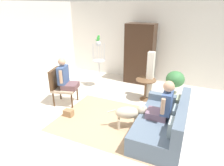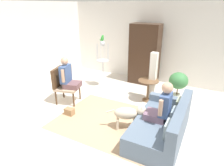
{
  "view_description": "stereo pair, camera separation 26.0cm",
  "coord_description": "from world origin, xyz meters",
  "views": [
    {
      "loc": [
        1.65,
        -3.69,
        2.58
      ],
      "look_at": [
        -0.08,
        0.07,
        0.91
      ],
      "focal_mm": 31.67,
      "sensor_mm": 36.0,
      "label": 1
    },
    {
      "loc": [
        1.88,
        -3.58,
        2.58
      ],
      "look_at": [
        -0.08,
        0.07,
        0.91
      ],
      "focal_mm": 31.67,
      "sensor_mm": 36.0,
      "label": 2
    }
  ],
  "objects": [
    {
      "name": "parrot",
      "position": [
        -1.28,
        1.67,
        1.6
      ],
      "size": [
        0.17,
        0.1,
        0.18
      ],
      "color": "green",
      "rests_on": "bird_cage_stand"
    },
    {
      "name": "area_rug",
      "position": [
        0.04,
        -0.07,
        0.0
      ],
      "size": [
        2.66,
        1.98,
        0.01
      ],
      "primitive_type": "cube",
      "color": "tan",
      "rests_on": "ground"
    },
    {
      "name": "couch",
      "position": [
        1.18,
        -0.08,
        0.28
      ],
      "size": [
        0.96,
        1.83,
        0.8
      ],
      "color": "slate",
      "rests_on": "ground"
    },
    {
      "name": "round_end_table",
      "position": [
        0.36,
        1.36,
        0.44
      ],
      "size": [
        0.56,
        0.56,
        0.62
      ],
      "color": "brown",
      "rests_on": "ground"
    },
    {
      "name": "armchair",
      "position": [
        -1.69,
        0.2,
        0.56
      ],
      "size": [
        0.74,
        0.7,
        0.98
      ],
      "color": "#4C331E",
      "rests_on": "ground"
    },
    {
      "name": "person_on_armchair",
      "position": [
        -1.53,
        0.25,
        0.78
      ],
      "size": [
        0.56,
        0.56,
        0.83
      ],
      "color": "brown"
    },
    {
      "name": "person_on_couch",
      "position": [
        1.13,
        -0.11,
        0.73
      ],
      "size": [
        0.49,
        0.52,
        0.83
      ],
      "color": "slate"
    },
    {
      "name": "back_wall",
      "position": [
        0.0,
        3.07,
        1.33
      ],
      "size": [
        6.97,
        0.12,
        2.66
      ],
      "primitive_type": "cube",
      "color": "silver",
      "rests_on": "ground"
    },
    {
      "name": "potted_plant",
      "position": [
        1.1,
        1.69,
        0.57
      ],
      "size": [
        0.51,
        0.51,
        0.86
      ],
      "color": "beige",
      "rests_on": "ground"
    },
    {
      "name": "left_wall",
      "position": [
        -3.25,
        0.3,
        1.33
      ],
      "size": [
        0.12,
        6.63,
        2.66
      ],
      "primitive_type": "cube",
      "color": "silver",
      "rests_on": "ground"
    },
    {
      "name": "armoire_cabinet",
      "position": [
        -0.24,
        2.66,
        1.0
      ],
      "size": [
        0.95,
        0.56,
        2.0
      ],
      "primitive_type": "cube",
      "color": "#382316",
      "rests_on": "ground"
    },
    {
      "name": "handbag",
      "position": [
        -1.09,
        -0.3,
        0.08
      ],
      "size": [
        0.23,
        0.16,
        0.17
      ],
      "primitive_type": "cube",
      "color": "#99724C",
      "rests_on": "ground"
    },
    {
      "name": "dog",
      "position": [
        0.45,
        -0.14,
        0.38
      ],
      "size": [
        0.8,
        0.47,
        0.6
      ],
      "color": "beige",
      "rests_on": "ground"
    },
    {
      "name": "ground_plane",
      "position": [
        0.0,
        0.0,
        0.0
      ],
      "size": [
        7.65,
        7.65,
        0.0
      ],
      "primitive_type": "plane",
      "color": "beige"
    },
    {
      "name": "bird_cage_stand",
      "position": [
        -1.28,
        1.67,
        0.79
      ],
      "size": [
        0.41,
        0.41,
        1.52
      ],
      "color": "silver",
      "rests_on": "ground"
    },
    {
      "name": "column_lamp",
      "position": [
        0.43,
        1.51,
        0.68
      ],
      "size": [
        0.2,
        0.2,
        1.38
      ],
      "color": "#4C4742",
      "rests_on": "ground"
    }
  ]
}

